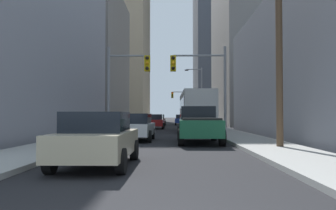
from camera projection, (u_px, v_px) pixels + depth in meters
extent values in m
cube|color=#9E9E99|center=(141.00, 124.00, 53.06)|extent=(2.64, 160.00, 0.15)
cube|color=#9E9E99|center=(201.00, 124.00, 52.88)|extent=(2.64, 160.00, 0.15)
cube|color=silver|center=(196.00, 109.00, 30.94)|extent=(2.65, 11.53, 2.90)
cube|color=black|center=(182.00, 104.00, 30.98)|extent=(0.16, 10.58, 0.80)
cube|color=red|center=(182.00, 116.00, 30.95)|extent=(0.16, 10.58, 0.28)
cylinder|color=black|center=(182.00, 124.00, 34.94)|extent=(0.32, 1.00, 1.00)
cylinder|color=black|center=(205.00, 124.00, 34.90)|extent=(0.32, 1.00, 1.00)
cylinder|color=black|center=(183.00, 127.00, 27.70)|extent=(0.32, 1.00, 1.00)
cylinder|color=black|center=(213.00, 127.00, 27.66)|extent=(0.32, 1.00, 1.00)
cube|color=#195938|center=(199.00, 127.00, 17.75)|extent=(2.07, 5.43, 0.80)
cube|color=black|center=(198.00, 113.00, 18.74)|extent=(1.82, 1.82, 0.70)
cube|color=black|center=(201.00, 119.00, 16.41)|extent=(1.79, 2.40, 0.10)
cylinder|color=black|center=(180.00, 133.00, 19.48)|extent=(0.28, 0.80, 0.80)
cylinder|color=black|center=(214.00, 133.00, 19.44)|extent=(0.28, 0.80, 0.80)
cylinder|color=black|center=(181.00, 137.00, 16.03)|extent=(0.28, 0.80, 0.80)
cylinder|color=black|center=(222.00, 137.00, 15.99)|extent=(0.28, 0.80, 0.80)
cube|color=#C6B793|center=(98.00, 143.00, 9.68)|extent=(1.81, 4.20, 0.65)
cube|color=black|center=(97.00, 122.00, 9.54)|extent=(1.59, 1.90, 0.55)
cylinder|color=black|center=(80.00, 150.00, 11.03)|extent=(0.22, 0.64, 0.64)
cylinder|color=black|center=(134.00, 150.00, 10.99)|extent=(0.22, 0.64, 0.64)
cylinder|color=black|center=(50.00, 161.00, 8.34)|extent=(0.22, 0.64, 0.64)
cylinder|color=black|center=(121.00, 161.00, 8.31)|extent=(0.22, 0.64, 0.64)
cube|color=white|center=(136.00, 129.00, 19.24)|extent=(1.95, 4.26, 0.65)
cube|color=black|center=(135.00, 119.00, 19.11)|extent=(1.65, 1.96, 0.55)
cylinder|color=black|center=(124.00, 134.00, 20.59)|extent=(0.22, 0.64, 0.64)
cylinder|color=black|center=(153.00, 134.00, 20.56)|extent=(0.22, 0.64, 0.64)
cylinder|color=black|center=(116.00, 137.00, 17.91)|extent=(0.22, 0.64, 0.64)
cylinder|color=black|center=(149.00, 137.00, 17.87)|extent=(0.22, 0.64, 0.64)
cube|color=maroon|center=(155.00, 123.00, 36.19)|extent=(1.84, 4.22, 0.65)
cube|color=black|center=(155.00, 117.00, 36.05)|extent=(1.60, 1.92, 0.55)
cylinder|color=black|center=(148.00, 125.00, 37.54)|extent=(0.22, 0.64, 0.64)
cylinder|color=black|center=(164.00, 125.00, 37.50)|extent=(0.22, 0.64, 0.64)
cylinder|color=black|center=(146.00, 126.00, 34.85)|extent=(0.22, 0.64, 0.64)
cylinder|color=black|center=(163.00, 126.00, 34.82)|extent=(0.22, 0.64, 0.64)
cube|color=black|center=(158.00, 121.00, 46.68)|extent=(1.86, 4.22, 0.65)
cube|color=black|center=(158.00, 117.00, 46.55)|extent=(1.61, 1.92, 0.55)
cylinder|color=black|center=(153.00, 123.00, 48.03)|extent=(0.22, 0.64, 0.64)
cylinder|color=black|center=(165.00, 123.00, 48.00)|extent=(0.22, 0.64, 0.64)
cylinder|color=black|center=(151.00, 124.00, 45.34)|extent=(0.22, 0.64, 0.64)
cylinder|color=black|center=(165.00, 124.00, 45.31)|extent=(0.22, 0.64, 0.64)
cube|color=navy|center=(182.00, 121.00, 49.75)|extent=(1.90, 4.24, 0.65)
cube|color=black|center=(182.00, 116.00, 49.61)|extent=(1.63, 1.94, 0.55)
cylinder|color=black|center=(176.00, 123.00, 51.10)|extent=(0.22, 0.64, 0.64)
cylinder|color=black|center=(187.00, 123.00, 51.06)|extent=(0.22, 0.64, 0.64)
cylinder|color=black|center=(176.00, 123.00, 48.41)|extent=(0.22, 0.64, 0.64)
cylinder|color=black|center=(188.00, 123.00, 48.38)|extent=(0.22, 0.64, 0.64)
cylinder|color=gray|center=(109.00, 92.00, 22.99)|extent=(0.18, 0.18, 6.00)
cylinder|color=gray|center=(128.00, 56.00, 23.03)|extent=(2.59, 0.12, 0.12)
cube|color=gold|center=(147.00, 64.00, 22.99)|extent=(0.38, 0.30, 1.05)
sphere|color=black|center=(147.00, 58.00, 22.83)|extent=(0.24, 0.24, 0.24)
sphere|color=#F9A514|center=(147.00, 63.00, 22.82)|extent=(0.24, 0.24, 0.24)
sphere|color=black|center=(147.00, 68.00, 22.81)|extent=(0.24, 0.24, 0.24)
cylinder|color=gray|center=(225.00, 91.00, 22.84)|extent=(0.18, 0.18, 6.00)
cylinder|color=gray|center=(199.00, 56.00, 22.94)|extent=(3.44, 0.12, 0.12)
cube|color=gold|center=(173.00, 63.00, 22.96)|extent=(0.38, 0.30, 1.05)
sphere|color=black|center=(173.00, 58.00, 22.80)|extent=(0.24, 0.24, 0.24)
sphere|color=#F9A514|center=(173.00, 63.00, 22.79)|extent=(0.24, 0.24, 0.24)
sphere|color=black|center=(173.00, 68.00, 22.78)|extent=(0.24, 0.24, 0.24)
cylinder|color=gray|center=(194.00, 106.00, 58.81)|extent=(0.18, 0.18, 6.00)
cylinder|color=gray|center=(183.00, 92.00, 58.92)|extent=(3.74, 0.12, 0.12)
cube|color=gold|center=(172.00, 95.00, 58.94)|extent=(0.38, 0.30, 1.05)
sphere|color=red|center=(172.00, 93.00, 58.78)|extent=(0.24, 0.24, 0.24)
sphere|color=black|center=(172.00, 95.00, 58.77)|extent=(0.24, 0.24, 0.24)
sphere|color=black|center=(172.00, 97.00, 58.76)|extent=(0.24, 0.24, 0.24)
cylinder|color=brown|center=(279.00, 33.00, 14.29)|extent=(0.28, 0.28, 9.65)
cylinder|color=gray|center=(202.00, 97.00, 44.00)|extent=(0.16, 0.16, 7.50)
cylinder|color=gray|center=(194.00, 69.00, 44.13)|extent=(1.91, 0.10, 0.10)
ellipsoid|color=#4C4C51|center=(187.00, 70.00, 44.14)|extent=(0.56, 0.32, 0.20)
cube|color=gray|center=(55.00, 60.00, 49.06)|extent=(18.68, 18.84, 18.69)
cube|color=tan|center=(100.00, 5.00, 91.96)|extent=(25.02, 23.43, 61.66)
cube|color=gray|center=(300.00, 18.00, 50.44)|extent=(23.80, 19.84, 31.33)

